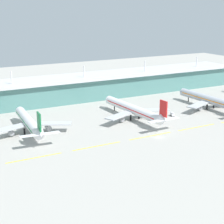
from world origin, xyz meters
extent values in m
plane|color=#A8A59E|center=(0.00, 0.00, 0.00)|extent=(600.00, 600.00, 0.00)
cube|color=slate|center=(0.00, 106.22, 8.27)|extent=(280.00, 28.00, 16.53)
cube|color=silver|center=(0.00, 106.22, 17.43)|extent=(288.00, 34.00, 1.80)
cylinder|color=silver|center=(-56.00, 100.62, 22.83)|extent=(0.90, 0.90, 9.00)
cylinder|color=silver|center=(0.00, 100.62, 22.83)|extent=(0.90, 0.90, 9.00)
cylinder|color=silver|center=(56.00, 100.62, 22.83)|extent=(0.90, 0.90, 9.00)
cylinder|color=silver|center=(112.00, 100.62, 22.83)|extent=(0.90, 0.90, 9.00)
cylinder|color=silver|center=(-61.65, 44.09, 6.50)|extent=(9.91, 51.50, 5.80)
cone|color=silver|center=(-59.43, 71.60, 6.50)|extent=(5.81, 4.43, 5.51)
cone|color=silver|center=(-63.96, 15.58, 7.70)|extent=(5.45, 7.00, 5.72)
cube|color=#146B38|center=(-63.88, 16.58, 14.15)|extent=(1.21, 6.44, 9.50)
cube|color=silver|center=(-69.40, 16.53, 7.50)|extent=(10.23, 4.00, 0.36)
cube|color=silver|center=(-58.43, 15.64, 7.50)|extent=(10.23, 4.00, 0.36)
cube|color=#B7BABF|center=(-73.97, 40.65, 5.20)|extent=(24.94, 13.66, 0.70)
cylinder|color=gray|center=(-72.66, 41.99, 2.40)|extent=(3.55, 4.74, 3.20)
cube|color=#B7BABF|center=(-50.05, 38.71, 5.20)|extent=(24.50, 16.83, 0.70)
cylinder|color=gray|center=(-51.13, 40.25, 2.40)|extent=(3.55, 4.74, 3.20)
cylinder|color=black|center=(-60.11, 63.22, 1.80)|extent=(0.70, 0.70, 3.60)
cylinder|color=black|center=(-65.08, 41.36, 1.80)|extent=(1.10, 1.10, 3.60)
cylinder|color=black|center=(-58.70, 40.84, 1.80)|extent=(1.10, 1.10, 3.60)
cube|color=#146B38|center=(-61.65, 44.09, 6.90)|extent=(9.53, 46.40, 0.60)
cylinder|color=white|center=(6.22, 39.24, 6.50)|extent=(8.30, 60.16, 5.80)
cone|color=white|center=(4.88, 71.20, 6.50)|extent=(5.67, 4.23, 5.51)
cone|color=white|center=(7.59, 6.29, 7.70)|extent=(5.20, 6.83, 5.72)
cube|color=red|center=(7.55, 7.29, 14.15)|extent=(0.97, 6.42, 9.50)
cube|color=white|center=(2.08, 6.56, 7.50)|extent=(10.12, 3.61, 0.36)
cube|color=white|center=(13.07, 7.02, 7.50)|extent=(10.12, 3.61, 0.36)
cube|color=#B7BABF|center=(-5.59, 34.32, 5.20)|extent=(24.67, 16.10, 0.70)
cylinder|color=gray|center=(-4.45, 35.81, 2.40)|extent=(3.38, 4.63, 3.20)
cube|color=#B7BABF|center=(18.39, 35.32, 5.20)|extent=(24.89, 14.46, 0.70)
cylinder|color=gray|center=(17.13, 36.71, 2.40)|extent=(3.38, 4.63, 3.20)
cylinder|color=black|center=(5.28, 61.71, 1.80)|extent=(0.70, 0.70, 3.60)
cylinder|color=black|center=(3.15, 36.11, 1.80)|extent=(1.10, 1.10, 3.60)
cylinder|color=black|center=(9.54, 36.38, 1.80)|extent=(1.10, 1.10, 3.60)
cube|color=red|center=(6.22, 39.24, 6.90)|extent=(8.09, 54.17, 0.60)
cylinder|color=#ADB2BC|center=(68.41, 36.34, 6.50)|extent=(6.29, 56.48, 5.80)
cone|color=#ADB2BC|center=(68.15, 66.56, 6.50)|extent=(5.54, 4.05, 5.51)
cube|color=#B7BABF|center=(56.45, 31.82, 5.20)|extent=(24.78, 15.46, 0.70)
cylinder|color=gray|center=(57.63, 33.27, 2.40)|extent=(3.24, 4.53, 3.20)
cube|color=#B7BABF|center=(80.45, 32.02, 5.20)|extent=(24.82, 15.13, 0.70)
cylinder|color=gray|center=(79.23, 33.45, 2.40)|extent=(3.24, 4.53, 3.20)
cylinder|color=black|center=(68.23, 57.50, 1.80)|extent=(0.70, 0.70, 3.60)
cylinder|color=black|center=(65.23, 33.32, 1.80)|extent=(1.10, 1.10, 3.60)
cylinder|color=black|center=(71.63, 33.37, 1.80)|extent=(1.10, 1.10, 3.60)
cube|color=orange|center=(68.41, 36.34, 6.90)|extent=(6.28, 50.83, 0.60)
cube|color=yellow|center=(-71.00, 4.40, 0.02)|extent=(28.00, 0.70, 0.04)
cube|color=yellow|center=(-37.00, 4.40, 0.02)|extent=(28.00, 0.70, 0.04)
cube|color=yellow|center=(-3.00, 4.40, 0.02)|extent=(28.00, 0.70, 0.04)
cube|color=yellow|center=(31.00, 4.40, 0.02)|extent=(28.00, 0.70, 0.04)
cube|color=silver|center=(32.96, 31.33, 1.25)|extent=(2.61, 3.93, 1.60)
cube|color=silver|center=(32.96, 31.33, 2.40)|extent=(2.53, 3.58, 0.16)
cylinder|color=black|center=(33.45, 29.91, 0.45)|extent=(0.56, 0.96, 0.90)
cylinder|color=black|center=(31.87, 30.30, 0.45)|extent=(0.56, 0.96, 0.90)
cylinder|color=black|center=(34.05, 32.35, 0.45)|extent=(0.56, 0.96, 0.90)
cylinder|color=black|center=(32.48, 32.74, 0.45)|extent=(0.56, 0.96, 0.90)
camera|label=1|loc=(-120.38, -165.14, 71.08)|focal=61.13mm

